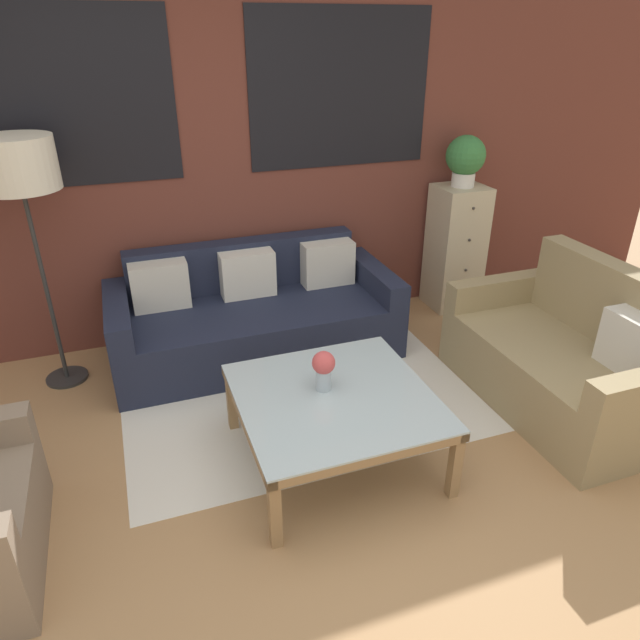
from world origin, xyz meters
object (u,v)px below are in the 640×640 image
(settee_vintage, at_px, (565,361))
(potted_plant, at_px, (465,158))
(floor_lamp, at_px, (18,171))
(flower_vase, at_px, (324,368))
(couch_dark, at_px, (254,317))
(coffee_table, at_px, (335,404))
(drawer_cabinet, at_px, (455,248))

(settee_vintage, distance_m, potted_plant, 1.83)
(settee_vintage, height_order, floor_lamp, floor_lamp)
(floor_lamp, distance_m, flower_vase, 2.15)
(couch_dark, relative_size, settee_vintage, 1.40)
(coffee_table, xyz_separation_m, drawer_cabinet, (1.71, 1.58, 0.15))
(couch_dark, distance_m, potted_plant, 2.09)
(coffee_table, xyz_separation_m, flower_vase, (-0.04, 0.08, 0.19))
(coffee_table, bearing_deg, floor_lamp, 136.06)
(settee_vintage, xyz_separation_m, potted_plant, (0.12, 1.55, 0.97))
(couch_dark, distance_m, settee_vintage, 2.16)
(settee_vintage, bearing_deg, coffee_table, -179.01)
(couch_dark, relative_size, drawer_cabinet, 1.94)
(drawer_cabinet, xyz_separation_m, flower_vase, (-1.75, -1.50, 0.04))
(couch_dark, relative_size, coffee_table, 1.98)
(coffee_table, height_order, drawer_cabinet, drawer_cabinet)
(couch_dark, distance_m, floor_lamp, 1.78)
(potted_plant, bearing_deg, floor_lamp, -177.08)
(couch_dark, distance_m, coffee_table, 1.37)
(flower_vase, bearing_deg, settee_vintage, -1.84)
(settee_vintage, bearing_deg, potted_plant, 85.45)
(potted_plant, bearing_deg, couch_dark, -173.17)
(coffee_table, bearing_deg, drawer_cabinet, 42.64)
(couch_dark, xyz_separation_m, coffee_table, (0.12, -1.36, 0.09))
(coffee_table, distance_m, potted_plant, 2.50)
(flower_vase, bearing_deg, coffee_table, -66.19)
(floor_lamp, bearing_deg, flower_vase, -42.98)
(drawer_cabinet, bearing_deg, potted_plant, 90.00)
(couch_dark, xyz_separation_m, drawer_cabinet, (1.83, 0.22, 0.24))
(settee_vintage, height_order, potted_plant, potted_plant)
(coffee_table, xyz_separation_m, potted_plant, (1.71, 1.58, 0.91))
(flower_vase, bearing_deg, drawer_cabinet, 40.58)
(drawer_cabinet, bearing_deg, couch_dark, -173.17)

